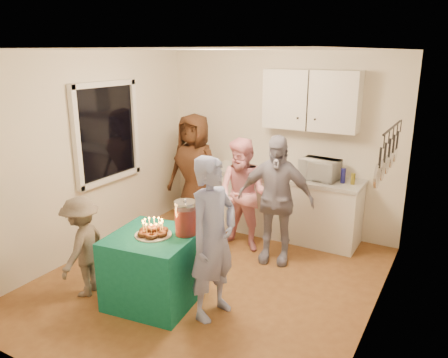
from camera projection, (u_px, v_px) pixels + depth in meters
The scene contains 19 objects.
floor at pixel (209, 280), 5.12m from camera, with size 4.00×4.00×0.00m, color brown.
ceiling at pixel (207, 49), 4.39m from camera, with size 4.00×4.00×0.00m, color white.
back_wall at pixel (279, 142), 6.42m from camera, with size 3.60×3.60×0.00m, color silver.
left_wall at pixel (89, 155), 5.61m from camera, with size 4.00×4.00×0.00m, color silver.
right_wall at pixel (379, 200), 3.90m from camera, with size 4.00×4.00×0.00m, color silver.
window_night at pixel (106, 132), 5.78m from camera, with size 0.04×1.00×1.20m, color black.
counter at pixel (282, 206), 6.32m from camera, with size 2.20×0.58×0.86m, color white.
countertop at pixel (283, 176), 6.20m from camera, with size 2.24×0.62×0.05m, color beige.
upper_cabinet at pixel (311, 100), 5.88m from camera, with size 1.30×0.30×0.80m, color white.
pot_rack at pixel (388, 152), 4.44m from camera, with size 0.12×1.00×0.60m, color black.
microwave at pixel (320, 169), 5.90m from camera, with size 0.50×0.34×0.28m, color white.
party_table at pixel (154, 268), 4.61m from camera, with size 0.85×0.85×0.76m, color #0F6551.
donut_cake at pixel (153, 227), 4.47m from camera, with size 0.38×0.38×0.18m, color #381C0C, non-canonical shape.
punch_jar at pixel (185, 219), 4.47m from camera, with size 0.22×0.22×0.34m, color red.
man_birthday at pixel (213, 239), 4.25m from camera, with size 0.60×0.40×1.65m, color #919DD4.
woman_back_left at pixel (194, 171), 6.51m from camera, with size 0.84×0.55×1.72m, color brown.
woman_back_center at pixel (243, 195), 5.75m from camera, with size 0.74×0.57×1.52m, color pink.
woman_back_right at pixel (275, 200), 5.40m from camera, with size 0.96×0.40×1.63m, color #171139.
child_near_left at pixel (82, 247), 4.70m from camera, with size 0.72×0.42×1.12m, color #5A5048.
Camera 1 is at (2.41, -3.90, 2.58)m, focal length 35.00 mm.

